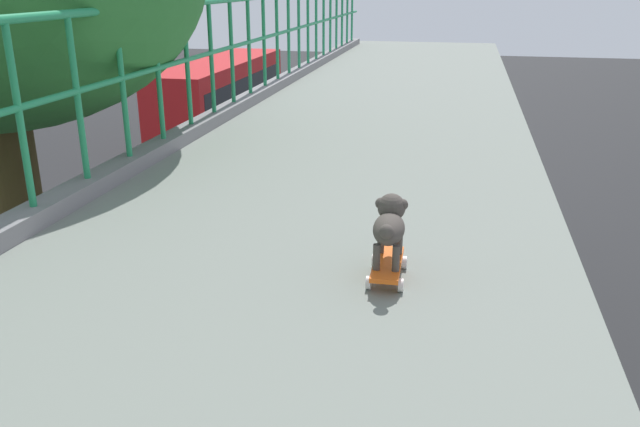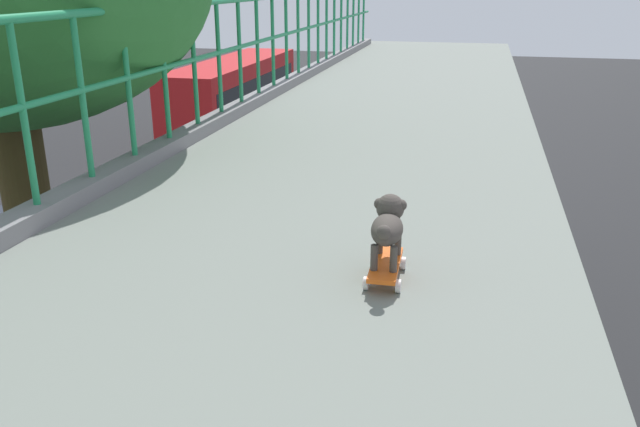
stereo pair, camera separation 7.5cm
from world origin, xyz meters
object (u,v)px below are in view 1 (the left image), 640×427
Objects in this scene: car_silver_fifth at (68,337)px; car_green_seventh at (225,199)px; small_dog at (390,223)px; car_black_sixth at (12,246)px; toy_skateboard at (387,266)px; city_bus at (222,94)px.

car_silver_fifth reaches higher than car_green_seventh.
car_black_sixth is at bearing 136.73° from small_dog.
small_dog is (-0.00, 0.04, 0.21)m from toy_skateboard.
car_black_sixth is 13.79m from small_dog.
toy_skateboard is at bearing -43.36° from car_silver_fifth.
car_green_seventh is (3.58, 4.21, -0.00)m from car_black_sixth.
car_black_sixth is 13.75m from toy_skateboard.
toy_skateboard is at bearing -88.65° from small_dog.
city_bus is (-0.17, 14.25, 1.12)m from car_black_sixth.
small_dog reaches higher than car_silver_fifth.
car_green_seventh is 0.42× the size of city_bus.
car_black_sixth is 1.00× the size of car_green_seventh.
city_bus is at bearing 112.55° from toy_skateboard.
city_bus is at bearing 112.58° from small_dog.
toy_skateboard is 1.05× the size of small_dog.
car_silver_fifth is at bearing 136.85° from small_dog.
small_dog is at bearing -43.15° from car_silver_fifth.
small_dog is (9.64, -23.17, 3.47)m from city_bus.
toy_skateboard reaches higher than car_green_seventh.
car_silver_fifth is 0.88× the size of car_black_sixth.
city_bus is 25.33m from small_dog.
small_dog is at bearing -67.42° from city_bus.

